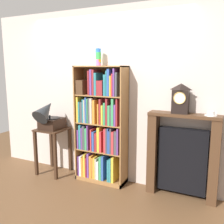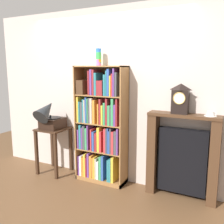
{
  "view_description": "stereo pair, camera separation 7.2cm",
  "coord_description": "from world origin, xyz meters",
  "px_view_note": "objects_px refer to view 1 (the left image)",
  "views": [
    {
      "loc": [
        1.72,
        -3.11,
        1.73
      ],
      "look_at": [
        0.18,
        0.11,
        1.09
      ],
      "focal_mm": 40.09,
      "sensor_mm": 36.0,
      "label": 1
    },
    {
      "loc": [
        1.79,
        -3.07,
        1.73
      ],
      "look_at": [
        0.18,
        0.11,
        1.09
      ],
      "focal_mm": 40.09,
      "sensor_mm": 36.0,
      "label": 2
    }
  ],
  "objects_px": {
    "gramophone": "(49,116)",
    "side_table_left": "(53,142)",
    "bookshelf": "(101,129)",
    "cup_stack": "(98,57)",
    "fireplace_mantel": "(182,156)",
    "mantel_clock": "(181,99)",
    "teacup_with_saucer": "(211,114)"
  },
  "relations": [
    {
      "from": "gramophone",
      "to": "teacup_with_saucer",
      "type": "height_order",
      "value": "gramophone"
    },
    {
      "from": "bookshelf",
      "to": "side_table_left",
      "type": "relative_size",
      "value": 2.33
    },
    {
      "from": "side_table_left",
      "to": "fireplace_mantel",
      "type": "distance_m",
      "value": 2.06
    },
    {
      "from": "mantel_clock",
      "to": "cup_stack",
      "type": "bearing_deg",
      "value": -179.95
    },
    {
      "from": "bookshelf",
      "to": "mantel_clock",
      "type": "relative_size",
      "value": 4.54
    },
    {
      "from": "cup_stack",
      "to": "teacup_with_saucer",
      "type": "distance_m",
      "value": 1.72
    },
    {
      "from": "bookshelf",
      "to": "mantel_clock",
      "type": "xyz_separation_m",
      "value": [
        1.15,
        0.04,
        0.52
      ]
    },
    {
      "from": "cup_stack",
      "to": "gramophone",
      "type": "xyz_separation_m",
      "value": [
        -0.8,
        -0.19,
        -0.91
      ]
    },
    {
      "from": "gramophone",
      "to": "cup_stack",
      "type": "bearing_deg",
      "value": 13.36
    },
    {
      "from": "cup_stack",
      "to": "gramophone",
      "type": "relative_size",
      "value": 0.46
    },
    {
      "from": "side_table_left",
      "to": "gramophone",
      "type": "distance_m",
      "value": 0.44
    },
    {
      "from": "side_table_left",
      "to": "bookshelf",
      "type": "bearing_deg",
      "value": 4.74
    },
    {
      "from": "fireplace_mantel",
      "to": "mantel_clock",
      "type": "distance_m",
      "value": 0.78
    },
    {
      "from": "side_table_left",
      "to": "gramophone",
      "type": "xyz_separation_m",
      "value": [
        0.0,
        -0.08,
        0.44
      ]
    },
    {
      "from": "gramophone",
      "to": "side_table_left",
      "type": "bearing_deg",
      "value": 90.0
    },
    {
      "from": "fireplace_mantel",
      "to": "bookshelf",
      "type": "bearing_deg",
      "value": -177.01
    },
    {
      "from": "cup_stack",
      "to": "mantel_clock",
      "type": "height_order",
      "value": "cup_stack"
    },
    {
      "from": "bookshelf",
      "to": "fireplace_mantel",
      "type": "distance_m",
      "value": 1.23
    },
    {
      "from": "cup_stack",
      "to": "side_table_left",
      "type": "relative_size",
      "value": 0.33
    },
    {
      "from": "side_table_left",
      "to": "gramophone",
      "type": "relative_size",
      "value": 1.43
    },
    {
      "from": "mantel_clock",
      "to": "teacup_with_saucer",
      "type": "distance_m",
      "value": 0.41
    },
    {
      "from": "gramophone",
      "to": "teacup_with_saucer",
      "type": "bearing_deg",
      "value": 4.69
    },
    {
      "from": "mantel_clock",
      "to": "side_table_left",
      "type": "bearing_deg",
      "value": -176.74
    },
    {
      "from": "fireplace_mantel",
      "to": "teacup_with_saucer",
      "type": "height_order",
      "value": "teacup_with_saucer"
    },
    {
      "from": "bookshelf",
      "to": "gramophone",
      "type": "bearing_deg",
      "value": -170.13
    },
    {
      "from": "bookshelf",
      "to": "gramophone",
      "type": "relative_size",
      "value": 3.32
    },
    {
      "from": "teacup_with_saucer",
      "to": "gramophone",
      "type": "bearing_deg",
      "value": -175.31
    },
    {
      "from": "side_table_left",
      "to": "fireplace_mantel",
      "type": "bearing_deg",
      "value": 3.72
    },
    {
      "from": "side_table_left",
      "to": "fireplace_mantel",
      "type": "relative_size",
      "value": 0.66
    },
    {
      "from": "gramophone",
      "to": "mantel_clock",
      "type": "distance_m",
      "value": 2.04
    },
    {
      "from": "teacup_with_saucer",
      "to": "side_table_left",
      "type": "bearing_deg",
      "value": -177.18
    },
    {
      "from": "bookshelf",
      "to": "gramophone",
      "type": "xyz_separation_m",
      "value": [
        -0.85,
        -0.15,
        0.15
      ]
    }
  ]
}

